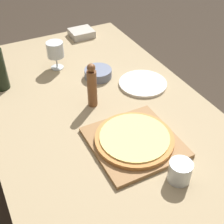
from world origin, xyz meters
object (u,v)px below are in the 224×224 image
object	(u,v)px
wine_glass	(55,50)
small_bowl	(98,73)
pizza	(134,138)
pepper_mill	(92,86)

from	to	relation	value
wine_glass	small_bowl	xyz separation A→B (m)	(0.16, -0.19, -0.08)
pizza	pepper_mill	bearing A→B (deg)	97.64
pepper_mill	small_bowl	size ratio (longest dim) A/B	1.53
pepper_mill	wine_glass	xyz separation A→B (m)	(-0.04, 0.39, 0.00)
pepper_mill	small_bowl	bearing A→B (deg)	58.92
pizza	wine_glass	distance (m)	0.71
pizza	pepper_mill	world-z (taller)	pepper_mill
pizza	small_bowl	bearing A→B (deg)	80.96
pepper_mill	pizza	bearing A→B (deg)	-82.36
pizza	small_bowl	distance (m)	0.52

